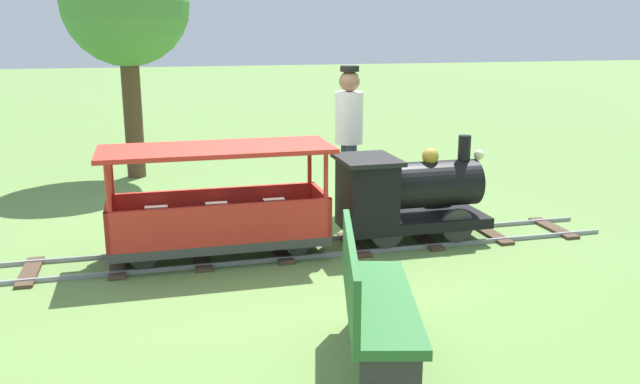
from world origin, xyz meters
TOP-DOWN VIEW (x-y plane):
  - ground_plane at (0.00, 0.00)m, footprint 60.00×60.00m
  - track at (0.00, 0.35)m, footprint 0.70×5.70m
  - locomotive at (0.00, 1.21)m, footprint 0.66×1.44m
  - passenger_car at (0.00, -0.55)m, footprint 0.76×2.00m
  - conductor_person at (-1.05, 0.96)m, footprint 0.30×0.30m
  - park_bench at (2.22, 0.12)m, footprint 1.36×0.71m
  - oak_tree_near at (-3.62, -1.31)m, footprint 1.67×1.67m

SIDE VIEW (x-z plane):
  - ground_plane at x=0.00m, z-range 0.00..0.00m
  - track at x=0.00m, z-range 0.00..0.04m
  - park_bench at x=2.22m, z-range 0.01..0.83m
  - passenger_car at x=0.00m, z-range -0.06..0.91m
  - locomotive at x=0.00m, z-range 0.00..0.97m
  - conductor_person at x=-1.05m, z-range 0.15..1.77m
  - oak_tree_near at x=-3.62m, z-range 0.72..3.88m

